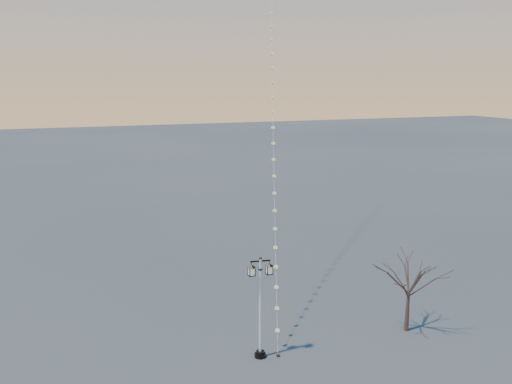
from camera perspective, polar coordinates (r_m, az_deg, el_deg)
name	(u,v)px	position (r m, az deg, el deg)	size (l,w,h in m)	color
ground	(295,359)	(28.99, 4.24, -17.73)	(300.00, 300.00, 0.00)	#404141
street_lamp	(260,303)	(27.70, 0.47, -12.01)	(1.41, 0.62, 5.58)	black
bare_tree	(409,280)	(31.71, 16.43, -9.18)	(2.74, 2.74, 4.55)	#3B2A22
kite_train	(272,69)	(39.66, 1.82, 13.33)	(10.72, 27.46, 30.75)	#39231F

